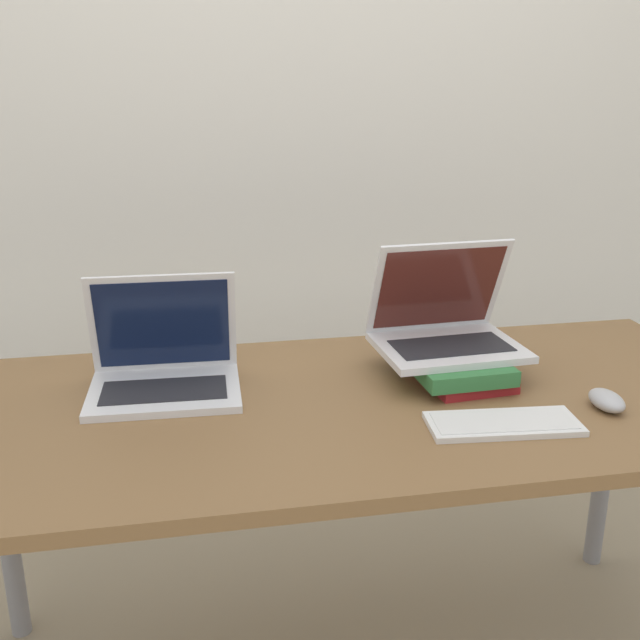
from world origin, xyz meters
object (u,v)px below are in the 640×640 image
object	(u,v)px
laptop_on_books	(445,327)
wireless_keyboard	(503,424)
book_stack	(454,366)
mouse	(607,400)
laptop_left	(164,368)

from	to	relation	value
laptop_on_books	wireless_keyboard	xyz separation A→B (m)	(0.02, -0.30, -0.10)
book_stack	laptop_on_books	bearing A→B (deg)	99.68
laptop_on_books	mouse	bearing A→B (deg)	-45.62
laptop_on_books	mouse	xyz separation A→B (m)	(0.26, -0.26, -0.09)
laptop_left	book_stack	world-z (taller)	laptop_left
mouse	laptop_on_books	bearing A→B (deg)	134.38
laptop_left	wireless_keyboard	world-z (taller)	laptop_left
laptop_on_books	mouse	size ratio (longest dim) A/B	3.32
book_stack	mouse	world-z (taller)	book_stack
book_stack	laptop_on_books	distance (m)	0.09
book_stack	mouse	distance (m)	0.33
laptop_left	book_stack	distance (m)	0.64
laptop_on_books	laptop_left	bearing A→B (deg)	179.31
wireless_keyboard	laptop_left	bearing A→B (deg)	154.45
laptop_left	laptop_on_books	distance (m)	0.63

